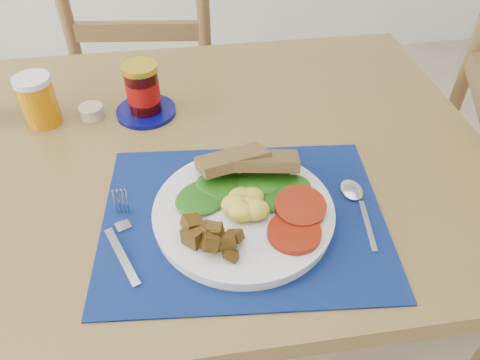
# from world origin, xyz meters

# --- Properties ---
(table) EXTENTS (1.40, 0.90, 0.75)m
(table) POSITION_xyz_m (0.00, 0.20, 0.67)
(table) COLOR brown
(table) RESTS_ON ground
(chair_far) EXTENTS (0.49, 0.48, 1.20)m
(chair_far) POSITION_xyz_m (-0.01, 0.88, 0.60)
(chair_far) COLOR brown
(chair_far) RESTS_ON ground
(placemat) EXTENTS (0.52, 0.42, 0.00)m
(placemat) POSITION_xyz_m (0.17, -0.01, 0.75)
(placemat) COLOR black
(placemat) RESTS_ON table
(breakfast_plate) EXTENTS (0.31, 0.31, 0.07)m
(breakfast_plate) POSITION_xyz_m (0.16, -0.01, 0.78)
(breakfast_plate) COLOR silver
(breakfast_plate) RESTS_ON placemat
(fork) EXTENTS (0.06, 0.18, 0.00)m
(fork) POSITION_xyz_m (-0.04, -0.02, 0.76)
(fork) COLOR #B2B5BA
(fork) RESTS_ON placemat
(spoon) EXTENTS (0.04, 0.17, 0.00)m
(spoon) POSITION_xyz_m (0.37, -0.00, 0.76)
(spoon) COLOR #B2B5BA
(spoon) RESTS_ON placemat
(juice_glass) EXTENTS (0.07, 0.07, 0.10)m
(juice_glass) POSITION_xyz_m (-0.22, 0.34, 0.80)
(juice_glass) COLOR #C37105
(juice_glass) RESTS_ON table
(ramekin) EXTENTS (0.05, 0.05, 0.03)m
(ramekin) POSITION_xyz_m (-0.12, 0.35, 0.76)
(ramekin) COLOR tan
(ramekin) RESTS_ON table
(jam_on_saucer) EXTENTS (0.13, 0.13, 0.12)m
(jam_on_saucer) POSITION_xyz_m (0.00, 0.34, 0.80)
(jam_on_saucer) COLOR #050758
(jam_on_saucer) RESTS_ON table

